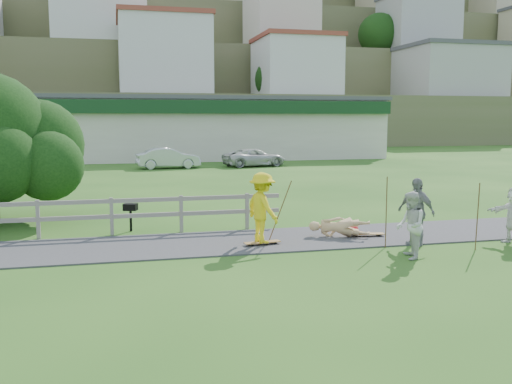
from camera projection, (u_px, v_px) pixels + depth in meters
ground at (197, 258)px, 13.76m from camera, size 260.00×260.00×0.00m
path at (189, 244)px, 15.20m from camera, size 34.00×3.00×0.04m
fence at (14, 214)px, 15.76m from camera, size 15.05×0.10×1.10m
strip_mall at (187, 127)px, 48.03m from camera, size 32.50×10.75×5.10m
hillside at (124, 54)px, 99.85m from camera, size 220.00×67.00×47.50m
skater_rider at (262, 211)px, 14.97m from camera, size 1.06×1.36×1.86m
skater_fallen at (339, 227)px, 16.04m from camera, size 1.10×1.70×0.62m
spectator_a at (410, 225)px, 13.63m from camera, size 0.83×0.95×1.63m
spectator_b at (416, 212)px, 15.08m from camera, size 0.90×1.14×1.81m
car_silver at (168, 158)px, 38.20m from camera, size 4.33×1.84×1.39m
car_white at (254, 158)px, 39.80m from camera, size 4.75×2.94×1.23m
bbq at (131, 217)px, 17.00m from camera, size 0.46×0.40×0.84m
longboard_rider at (262, 244)px, 15.08m from camera, size 1.01×0.38×0.11m
longboard_fallen at (367, 236)px, 16.16m from camera, size 1.02×0.41×0.11m
helmet at (354, 230)px, 16.54m from camera, size 0.28×0.28×0.28m
pole_rider at (280, 209)px, 15.50m from camera, size 0.03×0.03×1.80m
pole_spec_left at (386, 212)px, 14.79m from camera, size 0.03×0.03×1.87m
pole_spec_right at (477, 217)px, 14.51m from camera, size 0.03×0.03×1.74m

